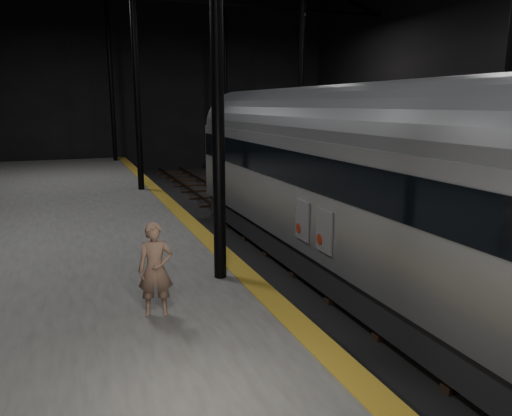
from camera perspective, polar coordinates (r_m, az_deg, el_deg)
ground at (r=16.02m, az=4.96°, el=-5.08°), size 44.00×44.00×0.00m
platform_left at (r=14.44m, az=-23.11°, el=-5.85°), size 9.00×43.80×1.00m
platform_right at (r=20.22m, az=24.55°, el=-1.10°), size 9.00×43.80×1.00m
tactile_strip at (r=14.68m, az=-6.50°, el=-2.61°), size 0.50×43.80×0.01m
track at (r=16.00m, az=4.97°, el=-4.85°), size 2.40×43.00×0.24m
train at (r=12.65m, az=11.48°, el=3.22°), size 2.82×18.81×5.03m
woman at (r=8.87m, az=-11.41°, el=-6.91°), size 0.67×0.50×1.66m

